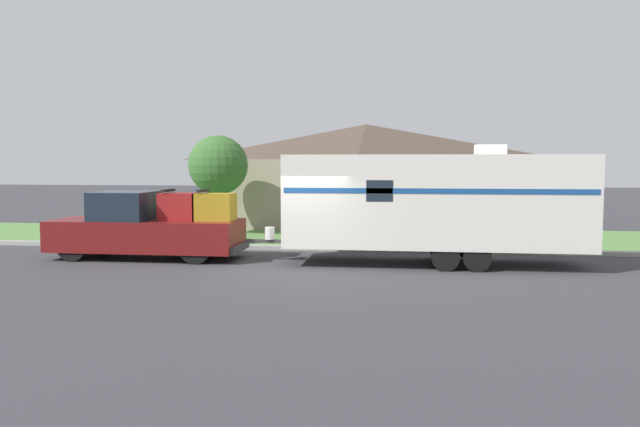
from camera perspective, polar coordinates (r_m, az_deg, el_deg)
ground_plane at (r=16.65m, az=-1.81°, el=-5.20°), size 120.00×120.00×0.00m
curb_strip at (r=20.31m, az=-0.08°, el=-3.21°), size 80.00×0.30×0.14m
lawn_strip at (r=23.91m, az=1.09°, el=-2.16°), size 80.00×7.00×0.03m
house_across_street at (r=29.54m, az=4.22°, el=3.79°), size 12.80×8.37×4.65m
pickup_truck at (r=19.27m, az=-15.43°, el=-1.26°), size 5.72×1.99×2.08m
travel_trailer at (r=17.69m, az=10.44°, el=1.14°), size 9.54×2.45×3.35m
mailbox at (r=21.57m, az=-9.48°, el=-0.48°), size 0.48×0.20×1.22m
tree_in_yard at (r=24.82m, az=-9.30°, el=4.35°), size 2.33×2.33×3.93m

